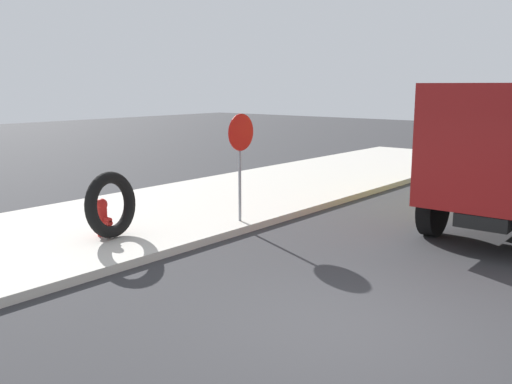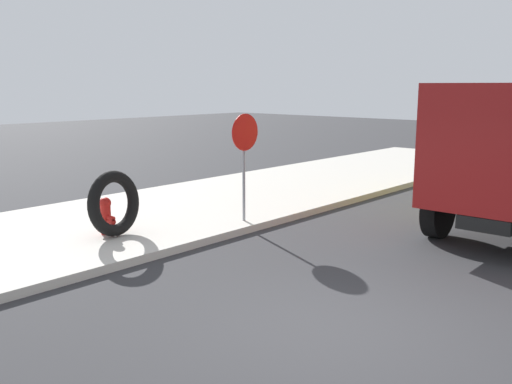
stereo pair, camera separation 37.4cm
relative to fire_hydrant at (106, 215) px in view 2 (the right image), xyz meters
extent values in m
plane|color=#2D2D30|center=(-0.33, -5.62, -0.53)|extent=(80.00, 80.00, 0.00)
cube|color=#BCB7AD|center=(-0.33, 0.88, -0.46)|extent=(36.00, 5.00, 0.15)
cylinder|color=red|center=(0.00, 0.01, -0.11)|extent=(0.20, 0.20, 0.55)
sphere|color=red|center=(0.00, 0.01, 0.22)|extent=(0.23, 0.23, 0.23)
cylinder|color=red|center=(0.00, -0.17, -0.04)|extent=(0.09, 0.16, 0.09)
cylinder|color=red|center=(0.00, 0.19, -0.04)|extent=(0.09, 0.16, 0.09)
cylinder|color=red|center=(0.00, -0.17, -0.11)|extent=(0.11, 0.16, 0.11)
torus|color=black|center=(0.03, -0.24, 0.25)|extent=(1.28, 0.56, 1.26)
cylinder|color=gray|center=(2.56, -1.21, 0.74)|extent=(0.06, 0.06, 2.25)
cylinder|color=red|center=(2.56, -1.25, 1.48)|extent=(0.76, 0.02, 0.76)
cube|color=maroon|center=(4.39, -5.84, 1.37)|extent=(2.05, 2.54, 2.20)
cylinder|color=black|center=(4.56, -4.58, 0.02)|extent=(1.11, 0.32, 1.10)
cylinder|color=black|center=(9.16, -4.49, 0.02)|extent=(1.11, 0.32, 1.10)
camera|label=1|loc=(-6.05, -8.80, 2.42)|focal=39.22mm
camera|label=2|loc=(-5.81, -9.08, 2.42)|focal=39.22mm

